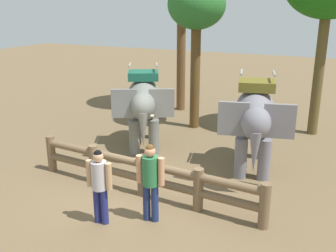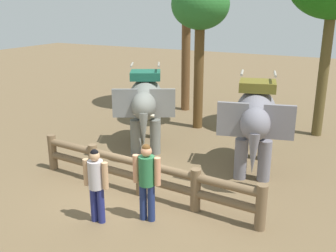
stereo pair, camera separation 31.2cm
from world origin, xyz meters
name	(u,v)px [view 1 (the left image)]	position (x,y,z in m)	size (l,w,h in m)	color
ground_plane	(141,196)	(0.00, 0.00, 0.00)	(60.00, 60.00, 0.00)	brown
log_fence	(142,173)	(0.00, 0.08, 0.60)	(6.47, 0.68, 1.05)	brown
elephant_near_left	(144,102)	(-1.58, 3.08, 1.58)	(2.61, 3.28, 2.81)	slate
elephant_center	(255,117)	(2.14, 2.79, 1.61)	(2.17, 3.42, 2.86)	slate
tourist_woman_in_black	(99,182)	(-0.18, -1.47, 1.00)	(0.61, 0.36, 1.73)	navy
tourist_man_in_blue	(150,177)	(0.77, -0.91, 1.05)	(0.64, 0.40, 1.81)	navy
tree_far_right	(197,9)	(-0.92, 5.96, 4.47)	(2.11, 2.11, 5.53)	brown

